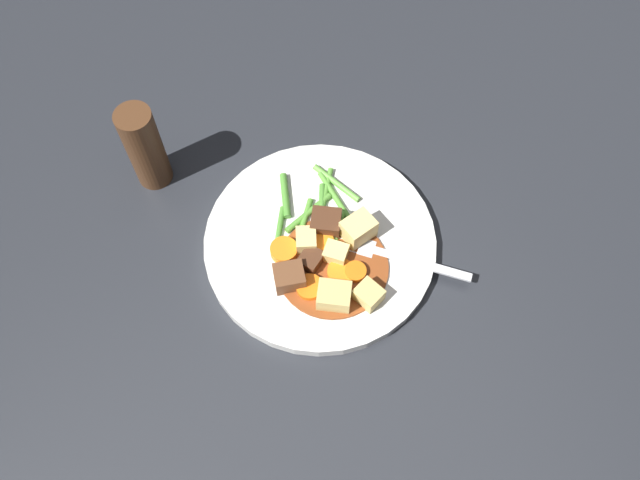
# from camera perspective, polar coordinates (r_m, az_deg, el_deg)

# --- Properties ---
(ground_plane) EXTENTS (3.00, 3.00, 0.00)m
(ground_plane) POSITION_cam_1_polar(r_m,az_deg,el_deg) (0.79, -0.00, -0.50)
(ground_plane) COLOR #26282D
(dinner_plate) EXTENTS (0.27, 0.27, 0.01)m
(dinner_plate) POSITION_cam_1_polar(r_m,az_deg,el_deg) (0.78, -0.00, -0.25)
(dinner_plate) COLOR white
(dinner_plate) RESTS_ON ground_plane
(stew_sauce) EXTENTS (0.13, 0.13, 0.00)m
(stew_sauce) POSITION_cam_1_polar(r_m,az_deg,el_deg) (0.76, 0.74, -2.42)
(stew_sauce) COLOR brown
(stew_sauce) RESTS_ON dinner_plate
(carrot_slice_0) EXTENTS (0.04, 0.04, 0.01)m
(carrot_slice_0) POSITION_cam_1_polar(r_m,az_deg,el_deg) (0.77, 0.30, -0.26)
(carrot_slice_0) COLOR orange
(carrot_slice_0) RESTS_ON dinner_plate
(carrot_slice_1) EXTENTS (0.04, 0.04, 0.01)m
(carrot_slice_1) POSITION_cam_1_polar(r_m,az_deg,el_deg) (0.75, 1.83, -2.81)
(carrot_slice_1) COLOR orange
(carrot_slice_1) RESTS_ON dinner_plate
(carrot_slice_2) EXTENTS (0.04, 0.04, 0.01)m
(carrot_slice_2) POSITION_cam_1_polar(r_m,az_deg,el_deg) (0.74, -0.91, -4.11)
(carrot_slice_2) COLOR orange
(carrot_slice_2) RESTS_ON dinner_plate
(carrot_slice_3) EXTENTS (0.05, 0.05, 0.01)m
(carrot_slice_3) POSITION_cam_1_polar(r_m,az_deg,el_deg) (0.76, -3.19, -0.76)
(carrot_slice_3) COLOR orange
(carrot_slice_3) RESTS_ON dinner_plate
(carrot_slice_4) EXTENTS (0.03, 0.03, 0.01)m
(carrot_slice_4) POSITION_cam_1_polar(r_m,az_deg,el_deg) (0.75, 3.07, -2.78)
(carrot_slice_4) COLOR orange
(carrot_slice_4) RESTS_ON dinner_plate
(potato_chunk_0) EXTENTS (0.04, 0.04, 0.03)m
(potato_chunk_0) POSITION_cam_1_polar(r_m,az_deg,el_deg) (0.77, 3.32, 0.93)
(potato_chunk_0) COLOR #E5CC7A
(potato_chunk_0) RESTS_ON dinner_plate
(potato_chunk_1) EXTENTS (0.04, 0.05, 0.03)m
(potato_chunk_1) POSITION_cam_1_polar(r_m,az_deg,el_deg) (0.73, 1.22, -4.86)
(potato_chunk_1) COLOR #DBBC6B
(potato_chunk_1) RESTS_ON dinner_plate
(potato_chunk_2) EXTENTS (0.03, 0.03, 0.02)m
(potato_chunk_2) POSITION_cam_1_polar(r_m,az_deg,el_deg) (0.76, 1.36, -1.16)
(potato_chunk_2) COLOR #E5CC7A
(potato_chunk_2) RESTS_ON dinner_plate
(potato_chunk_3) EXTENTS (0.03, 0.03, 0.02)m
(potato_chunk_3) POSITION_cam_1_polar(r_m,az_deg,el_deg) (0.76, -1.12, -0.22)
(potato_chunk_3) COLOR #E5CC7A
(potato_chunk_3) RESTS_ON dinner_plate
(potato_chunk_4) EXTENTS (0.04, 0.04, 0.02)m
(potato_chunk_4) POSITION_cam_1_polar(r_m,az_deg,el_deg) (0.74, 4.20, -4.74)
(potato_chunk_4) COLOR #DBBC6B
(potato_chunk_4) RESTS_ON dinner_plate
(meat_chunk_0) EXTENTS (0.03, 0.04, 0.02)m
(meat_chunk_0) POSITION_cam_1_polar(r_m,az_deg,el_deg) (0.75, -0.79, -1.72)
(meat_chunk_0) COLOR #4C2B19
(meat_chunk_0) RESTS_ON dinner_plate
(meat_chunk_1) EXTENTS (0.04, 0.04, 0.02)m
(meat_chunk_1) POSITION_cam_1_polar(r_m,az_deg,el_deg) (0.74, -2.66, -3.22)
(meat_chunk_1) COLOR brown
(meat_chunk_1) RESTS_ON dinner_plate
(meat_chunk_2) EXTENTS (0.04, 0.05, 0.02)m
(meat_chunk_2) POSITION_cam_1_polar(r_m,az_deg,el_deg) (0.77, 0.51, 1.50)
(meat_chunk_2) COLOR #4C2B19
(meat_chunk_2) RESTS_ON dinner_plate
(green_bean_0) EXTENTS (0.05, 0.03, 0.01)m
(green_bean_0) POSITION_cam_1_polar(r_m,az_deg,el_deg) (0.78, -3.48, 1.20)
(green_bean_0) COLOR #4C8E33
(green_bean_0) RESTS_ON dinner_plate
(green_bean_1) EXTENTS (0.07, 0.01, 0.01)m
(green_bean_1) POSITION_cam_1_polar(r_m,az_deg,el_deg) (0.80, 1.25, 3.85)
(green_bean_1) COLOR #599E38
(green_bean_1) RESTS_ON dinner_plate
(green_bean_2) EXTENTS (0.06, 0.02, 0.01)m
(green_bean_2) POSITION_cam_1_polar(r_m,az_deg,el_deg) (0.80, -3.01, 3.85)
(green_bean_2) COLOR #4C8E33
(green_bean_2) RESTS_ON dinner_plate
(green_bean_3) EXTENTS (0.06, 0.04, 0.01)m
(green_bean_3) POSITION_cam_1_polar(r_m,az_deg,el_deg) (0.78, -1.41, 1.56)
(green_bean_3) COLOR #599E38
(green_bean_3) RESTS_ON dinner_plate
(green_bean_4) EXTENTS (0.03, 0.07, 0.01)m
(green_bean_4) POSITION_cam_1_polar(r_m,az_deg,el_deg) (0.79, -0.89, 2.39)
(green_bean_4) COLOR #599E38
(green_bean_4) RESTS_ON dinner_plate
(green_bean_5) EXTENTS (0.07, 0.04, 0.01)m
(green_bean_5) POSITION_cam_1_polar(r_m,az_deg,el_deg) (0.79, 0.16, 2.50)
(green_bean_5) COLOR #4C8E33
(green_bean_5) RESTS_ON dinner_plate
(green_bean_6) EXTENTS (0.07, 0.04, 0.01)m
(green_bean_6) POSITION_cam_1_polar(r_m,az_deg,el_deg) (0.81, 1.43, 4.93)
(green_bean_6) COLOR #66AD42
(green_bean_6) RESTS_ON dinner_plate
(green_bean_7) EXTENTS (0.06, 0.04, 0.01)m
(green_bean_7) POSITION_cam_1_polar(r_m,az_deg,el_deg) (0.77, 1.58, 0.46)
(green_bean_7) COLOR #66AD42
(green_bean_7) RESTS_ON dinner_plate
(green_bean_8) EXTENTS (0.07, 0.05, 0.01)m
(green_bean_8) POSITION_cam_1_polar(r_m,az_deg,el_deg) (0.80, 0.40, 3.73)
(green_bean_8) COLOR #599E38
(green_bean_8) RESTS_ON dinner_plate
(fork) EXTENTS (0.12, 0.14, 0.00)m
(fork) POSITION_cam_1_polar(r_m,az_deg,el_deg) (0.77, 6.21, -1.35)
(fork) COLOR silver
(fork) RESTS_ON dinner_plate
(pepper_mill) EXTENTS (0.04, 0.04, 0.12)m
(pepper_mill) POSITION_cam_1_polar(r_m,az_deg,el_deg) (0.81, -14.87, 7.71)
(pepper_mill) COLOR #4C2D19
(pepper_mill) RESTS_ON ground_plane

